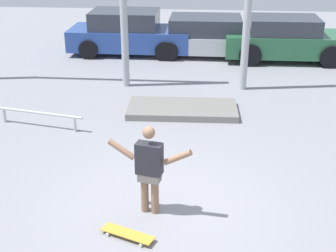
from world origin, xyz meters
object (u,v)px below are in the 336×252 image
parked_car_green (286,39)px  parked_car_silver (209,37)px  skateboarder (149,167)px  manual_pad (182,109)px  grind_rail (38,115)px  parked_car_blue (129,33)px  skateboard (127,234)px

parked_car_green → parked_car_silver: bearing=169.6°
skateboarder → manual_pad: 4.32m
grind_rail → parked_car_blue: bearing=81.1°
skateboarder → grind_rail: bearing=145.2°
manual_pad → parked_car_blue: 5.77m
manual_pad → grind_rail: 3.38m
skateboarder → parked_car_silver: bearing=97.1°
manual_pad → parked_car_silver: 5.40m
parked_car_blue → parked_car_silver: size_ratio=0.95×
skateboarder → parked_car_blue: size_ratio=0.36×
parked_car_blue → parked_car_silver: (2.75, 0.03, -0.07)m
parked_car_blue → parked_car_green: 5.30m
manual_pad → parked_car_silver: size_ratio=0.61×
skateboard → grind_rail: 4.64m
skateboard → parked_car_green: (3.65, 9.84, 0.62)m
skateboard → manual_pad: bearing=105.5°
parked_car_blue → parked_car_green: size_ratio=1.01×
skateboard → parked_car_blue: parked_car_blue is taller
parked_car_blue → parked_car_green: (5.28, -0.42, -0.01)m
grind_rail → parked_car_green: (6.29, 6.03, 0.40)m
grind_rail → parked_car_silver: parked_car_silver is taller
manual_pad → skateboard: bearing=-96.1°
parked_car_silver → parked_car_green: bearing=-10.1°
skateboarder → skateboard: skateboarder is taller
parked_car_silver → parked_car_green: size_ratio=1.07×
parked_car_blue → parked_car_silver: bearing=0.4°
grind_rail → parked_car_blue: (1.01, 6.45, 0.41)m
skateboarder → skateboard: 1.06m
grind_rail → parked_car_silver: (3.76, 6.48, 0.34)m
grind_rail → parked_car_green: parked_car_green is taller
skateboard → grind_rail: size_ratio=0.39×
parked_car_blue → parked_car_silver: parked_car_blue is taller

